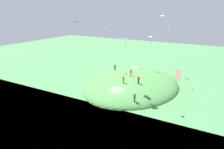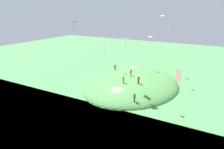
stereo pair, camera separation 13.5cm
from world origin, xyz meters
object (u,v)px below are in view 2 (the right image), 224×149
Objects in this scene: kite_7 at (135,67)px; mooring_post at (94,100)px; kite_6 at (150,38)px; kite_3 at (126,39)px; person_walking_path at (139,79)px; kite_2 at (106,29)px; kite_5 at (74,22)px; person_watching_kites at (134,96)px; kite_0 at (169,29)px; person_on_hilltop at (131,72)px; kite_4 at (105,46)px; person_with_child at (123,79)px; kite_1 at (162,16)px; person_near_shore at (115,67)px; kite_8 at (147,46)px.

mooring_post is (-4.19, 6.55, -6.61)m from kite_7.
kite_3 is at bearing 81.60° from kite_6.
person_walking_path is 14.67m from kite_2.
kite_5 is at bearing 109.40° from kite_6.
kite_0 reaches higher than person_watching_kites.
person_watching_kites is at bearing 173.57° from kite_0.
kite_3 is 1.34× the size of kite_6.
mooring_post is at bearing 122.59° from kite_7.
person_on_hilltop is at bearing 17.15° from kite_3.
kite_3 is 1.15× the size of kite_4.
person_with_child is at bearing -24.21° from mooring_post.
person_walking_path is at bearing -38.89° from kite_5.
person_watching_kites is 1.27× the size of kite_1.
person_near_shore is 0.87× the size of kite_4.
kite_0 is 19.22m from kite_4.
person_watching_kites is at bearing -134.86° from kite_4.
person_near_shore is 0.94× the size of kite_8.
kite_8 reaches higher than mooring_post.
kite_4 reaches higher than person_on_hilltop.
kite_1 is (12.29, -2.83, 12.15)m from person_on_hilltop.
kite_8 is (11.43, 2.80, 5.05)m from person_walking_path.
person_watching_kites is at bearing -68.84° from kite_5.
kite_5 is at bearing 147.34° from kite_0.
kite_8 is at bearing -14.00° from kite_5.
kite_0 reaches higher than person_walking_path.
person_watching_kites is 11.12m from kite_6.
person_on_hilltop is 4.61m from person_with_child.
person_watching_kites is (-14.65, -12.17, -0.57)m from person_near_shore.
kite_0 is 0.57× the size of kite_7.
kite_5 is (-20.43, -6.58, 7.76)m from kite_4.
kite_7 is (-19.38, -1.10, -8.79)m from kite_1.
kite_5 reaches higher than kite_2.
kite_4 is 22.83m from kite_5.
person_walking_path is 0.90× the size of kite_4.
person_walking_path is at bearing -124.89° from kite_4.
kite_2 is 17.42m from kite_6.
kite_3 reaches higher than person_on_hilltop.
kite_8 is at bearing 139.43° from person_near_shore.
person_walking_path is 1.32× the size of kite_1.
person_near_shore is 17.25m from mooring_post.
kite_0 reaches higher than kite_7.
person_on_hilltop is 10.83m from person_watching_kites.
person_on_hilltop is at bearing -13.08° from mooring_post.
person_with_child is 7.94m from mooring_post.
person_on_hilltop is 1.50× the size of kite_5.
person_walking_path is 19.83m from kite_1.
kite_2 is at bearing 27.69° from person_near_shore.
person_watching_kites is 1.65× the size of kite_0.
kite_1 is 28.68m from mooring_post.
kite_8 is at bearing -8.94° from mooring_post.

